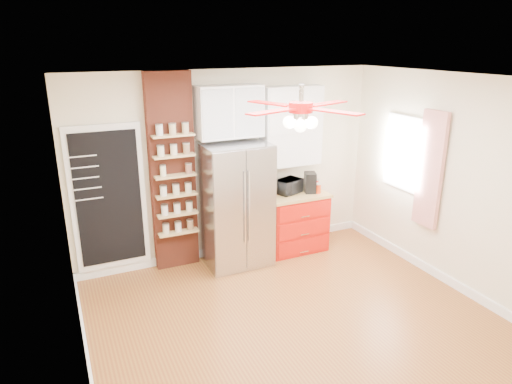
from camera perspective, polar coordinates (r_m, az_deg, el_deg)
name	(u,v)px	position (r m, az deg, el deg)	size (l,w,h in m)	color
floor	(294,319)	(5.47, 4.82, -15.60)	(4.50, 4.50, 0.00)	brown
ceiling	(302,79)	(4.56, 5.74, 13.86)	(4.50, 4.50, 0.00)	white
wall_back	(229,165)	(6.58, -3.40, 3.33)	(4.50, 0.02, 2.70)	beige
wall_front	(443,304)	(3.44, 22.34, -12.80)	(4.50, 0.02, 2.70)	beige
wall_left	(71,248)	(4.28, -22.15, -6.49)	(0.02, 4.00, 2.70)	beige
wall_right	(454,184)	(6.24, 23.53, 0.96)	(0.02, 4.00, 2.70)	beige
chalkboard	(109,199)	(6.23, -17.94, -0.81)	(0.95, 0.05, 1.95)	white
brick_pillar	(172,174)	(6.26, -10.40, 2.27)	(0.60, 0.16, 2.70)	brown
fridge	(236,205)	(6.37, -2.52, -1.63)	(0.90, 0.70, 1.75)	#A4A4A9
upper_glass_cabinet	(229,111)	(6.24, -3.38, 10.02)	(0.90, 0.35, 0.70)	white
red_cabinet	(294,221)	(6.96, 4.80, -3.64)	(0.94, 0.64, 0.90)	red
upper_shelf_unit	(291,126)	(6.71, 4.40, 8.20)	(0.90, 0.30, 1.15)	white
window	(405,153)	(6.78, 18.08, 4.64)	(0.04, 0.75, 1.05)	white
curtain	(430,170)	(6.39, 20.94, 2.60)	(0.06, 0.40, 1.55)	red
ceiling_fan	(301,108)	(4.59, 5.63, 10.42)	(1.40, 1.40, 0.44)	silver
toaster_oven	(289,186)	(6.77, 4.09, 0.73)	(0.38, 0.26, 0.21)	black
coffee_maker	(310,182)	(6.83, 6.77, 1.19)	(0.16, 0.21, 0.30)	black
canister_left	(318,189)	(6.83, 7.73, 0.42)	(0.09, 0.09, 0.14)	red
canister_right	(315,185)	(7.00, 7.37, 0.93)	(0.11, 0.11, 0.14)	#AD0A09
pantry_jar_oats	(163,171)	(6.08, -11.55, 2.60)	(0.08, 0.08, 0.13)	beige
pantry_jar_beans	(189,169)	(6.15, -8.42, 2.91)	(0.09, 0.09, 0.12)	#8D5B48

